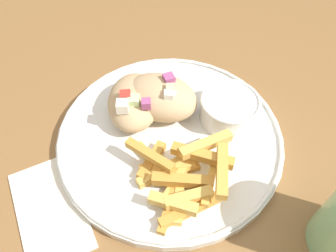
% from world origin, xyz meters
% --- Properties ---
extents(table, '(1.14, 1.14, 0.75)m').
position_xyz_m(table, '(0.00, 0.00, 0.67)').
color(table, brown).
rests_on(table, ground_plane).
extents(napkin, '(0.15, 0.09, 0.00)m').
position_xyz_m(napkin, '(0.04, -0.18, 0.76)').
color(napkin, silver).
rests_on(napkin, table).
extents(plate, '(0.32, 0.32, 0.02)m').
position_xyz_m(plate, '(0.02, -0.00, 0.76)').
color(plate, white).
rests_on(plate, table).
extents(pita_sandwich_near, '(0.13, 0.12, 0.05)m').
position_xyz_m(pita_sandwich_near, '(-0.04, -0.02, 0.79)').
color(pita_sandwich_near, tan).
rests_on(pita_sandwich_near, plate).
extents(pita_sandwich_far, '(0.13, 0.13, 0.06)m').
position_xyz_m(pita_sandwich_far, '(-0.03, 0.01, 0.80)').
color(pita_sandwich_far, tan).
rests_on(pita_sandwich_far, plate).
extents(fries_pile, '(0.14, 0.14, 0.04)m').
position_xyz_m(fries_pile, '(0.09, -0.03, 0.78)').
color(fries_pile, gold).
rests_on(fries_pile, plate).
extents(sauce_ramekin, '(0.08, 0.08, 0.04)m').
position_xyz_m(sauce_ramekin, '(0.04, 0.09, 0.79)').
color(sauce_ramekin, white).
rests_on(sauce_ramekin, plate).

